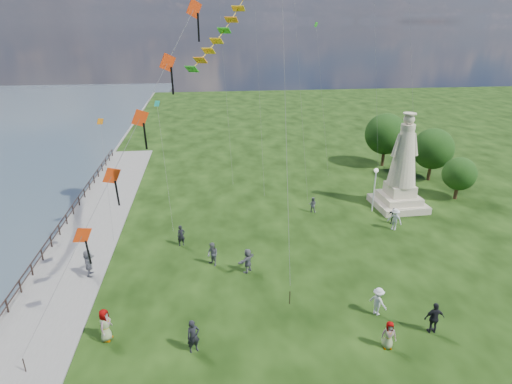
{
  "coord_description": "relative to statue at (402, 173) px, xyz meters",
  "views": [
    {
      "loc": [
        -4.1,
        -18.51,
        16.16
      ],
      "look_at": [
        -1.0,
        8.0,
        5.5
      ],
      "focal_mm": 30.0,
      "sensor_mm": 36.0,
      "label": 1
    }
  ],
  "objects": [
    {
      "name": "person_3",
      "position": [
        -5.45,
        -16.91,
        -2.38
      ],
      "size": [
        1.15,
        0.62,
        1.92
      ],
      "primitive_type": "imported",
      "rotation": [
        0.0,
        0.0,
        3.1
      ],
      "color": "black",
      "rests_on": "ground"
    },
    {
      "name": "person_7",
      "position": [
        -8.23,
        -0.19,
        -2.62
      ],
      "size": [
        0.81,
        0.67,
        1.44
      ],
      "primitive_type": "imported",
      "rotation": [
        0.0,
        0.0,
        2.75
      ],
      "color": "#595960",
      "rests_on": "ground"
    },
    {
      "name": "small_kites",
      "position": [
        -10.5,
        7.1,
        11.49
      ],
      "size": [
        28.77,
        18.3,
        29.53
      ],
      "color": "teal",
      "rests_on": "ground"
    },
    {
      "name": "person_0",
      "position": [
        -18.64,
        -16.83,
        -2.39
      ],
      "size": [
        0.81,
        0.68,
        1.89
      ],
      "primitive_type": "imported",
      "rotation": [
        0.0,
        0.0,
        0.39
      ],
      "color": "black",
      "rests_on": "ground"
    },
    {
      "name": "person_1",
      "position": [
        -17.45,
        -8.36,
        -2.46
      ],
      "size": [
        0.94,
        0.99,
        1.75
      ],
      "primitive_type": "imported",
      "rotation": [
        0.0,
        0.0,
        -0.91
      ],
      "color": "#595960",
      "rests_on": "ground"
    },
    {
      "name": "person_10",
      "position": [
        -23.38,
        -15.4,
        -2.38
      ],
      "size": [
        0.8,
        1.06,
        1.92
      ],
      "primitive_type": "imported",
      "rotation": [
        0.0,
        0.0,
        1.31
      ],
      "color": "#595960",
      "rests_on": "ground"
    },
    {
      "name": "person_6",
      "position": [
        -19.79,
        -5.16,
        -2.5
      ],
      "size": [
        0.7,
        0.57,
        1.67
      ],
      "primitive_type": "imported",
      "rotation": [
        0.0,
        0.0,
        0.33
      ],
      "color": "black",
      "rests_on": "ground"
    },
    {
      "name": "person_9",
      "position": [
        -1.96,
        -3.34,
        -2.62
      ],
      "size": [
        0.91,
        0.9,
        1.44
      ],
      "primitive_type": "imported",
      "rotation": [
        0.0,
        0.0,
        -0.77
      ],
      "color": "black",
      "rests_on": "ground"
    },
    {
      "name": "tree_row",
      "position": [
        4.91,
        8.51,
        0.24
      ],
      "size": [
        7.67,
        14.75,
        6.32
      ],
      "color": "#382314",
      "rests_on": "ground"
    },
    {
      "name": "person_2",
      "position": [
        -7.92,
        -14.99,
        -2.45
      ],
      "size": [
        1.12,
        1.28,
        1.77
      ],
      "primitive_type": "imported",
      "rotation": [
        0.0,
        0.0,
        2.15
      ],
      "color": "silver",
      "rests_on": "ground"
    },
    {
      "name": "lamppost",
      "position": [
        -2.76,
        -0.67,
        -0.36
      ],
      "size": [
        0.38,
        0.38,
        4.13
      ],
      "color": "silver",
      "rests_on": "ground"
    },
    {
      "name": "waterfront",
      "position": [
        -28.61,
        -7.43,
        -3.4
      ],
      "size": [
        200.0,
        200.0,
        1.51
      ],
      "color": "#304349",
      "rests_on": "ground"
    },
    {
      "name": "statue",
      "position": [
        0.0,
        0.0,
        0.0
      ],
      "size": [
        4.52,
        4.52,
        8.84
      ],
      "rotation": [
        0.0,
        0.0,
        0.04
      ],
      "color": "#BAA68D",
      "rests_on": "ground"
    },
    {
      "name": "person_8",
      "position": [
        -2.33,
        -4.46,
        -2.4
      ],
      "size": [
        1.3,
        1.3,
        1.88
      ],
      "primitive_type": "imported",
      "rotation": [
        0.0,
        0.0,
        -0.78
      ],
      "color": "silver",
      "rests_on": "ground"
    },
    {
      "name": "red_kite_train",
      "position": [
        -20.28,
        -11.81,
        9.06
      ],
      "size": [
        10.97,
        9.35,
        19.98
      ],
      "color": "black",
      "rests_on": "ground"
    },
    {
      "name": "person_5",
      "position": [
        -25.79,
        -8.83,
        -2.39
      ],
      "size": [
        0.91,
        1.82,
        1.9
      ],
      "primitive_type": "imported",
      "rotation": [
        0.0,
        0.0,
        1.66
      ],
      "color": "#595960",
      "rests_on": "ground"
    },
    {
      "name": "person_11",
      "position": [
        -15.07,
        -9.48,
        -2.46
      ],
      "size": [
        1.62,
        1.66,
        1.75
      ],
      "primitive_type": "imported",
      "rotation": [
        0.0,
        0.0,
        3.95
      ],
      "color": "#595960",
      "rests_on": "ground"
    },
    {
      "name": "person_4",
      "position": [
        -8.42,
        -17.77,
        -2.53
      ],
      "size": [
        0.86,
        0.6,
        1.62
      ],
      "primitive_type": "imported",
      "rotation": [
        0.0,
        0.0,
        -0.16
      ],
      "color": "#595960",
      "rests_on": "ground"
    }
  ]
}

